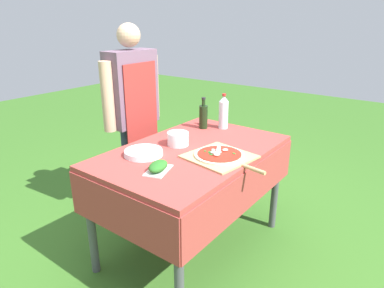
{
  "coord_description": "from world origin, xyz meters",
  "views": [
    {
      "loc": [
        -1.73,
        -1.29,
        1.63
      ],
      "look_at": [
        -0.01,
        0.0,
        0.83
      ],
      "focal_mm": 32.0,
      "sensor_mm": 36.0,
      "label": 1
    }
  ],
  "objects_px": {
    "oil_bottle": "(203,116)",
    "water_bottle": "(224,112)",
    "mixing_tub": "(178,139)",
    "pizza_on_peel": "(220,156)",
    "plate_stack": "(144,153)",
    "person_cook": "(133,107)",
    "herb_container": "(158,167)",
    "prep_table": "(192,163)"
  },
  "relations": [
    {
      "from": "pizza_on_peel",
      "to": "water_bottle",
      "type": "bearing_deg",
      "value": 39.13
    },
    {
      "from": "water_bottle",
      "to": "plate_stack",
      "type": "xyz_separation_m",
      "value": [
        -0.8,
        0.1,
        -0.12
      ]
    },
    {
      "from": "plate_stack",
      "to": "herb_container",
      "type": "bearing_deg",
      "value": -117.15
    },
    {
      "from": "prep_table",
      "to": "water_bottle",
      "type": "bearing_deg",
      "value": 9.4
    },
    {
      "from": "pizza_on_peel",
      "to": "oil_bottle",
      "type": "relative_size",
      "value": 2.22
    },
    {
      "from": "water_bottle",
      "to": "mixing_tub",
      "type": "bearing_deg",
      "value": 175.17
    },
    {
      "from": "person_cook",
      "to": "plate_stack",
      "type": "distance_m",
      "value": 0.7
    },
    {
      "from": "herb_container",
      "to": "plate_stack",
      "type": "distance_m",
      "value": 0.27
    },
    {
      "from": "person_cook",
      "to": "oil_bottle",
      "type": "relative_size",
      "value": 6.32
    },
    {
      "from": "water_bottle",
      "to": "mixing_tub",
      "type": "relative_size",
      "value": 1.88
    },
    {
      "from": "prep_table",
      "to": "pizza_on_peel",
      "type": "distance_m",
      "value": 0.26
    },
    {
      "from": "person_cook",
      "to": "water_bottle",
      "type": "relative_size",
      "value": 5.65
    },
    {
      "from": "oil_bottle",
      "to": "water_bottle",
      "type": "xyz_separation_m",
      "value": [
        0.1,
        -0.13,
        0.03
      ]
    },
    {
      "from": "person_cook",
      "to": "herb_container",
      "type": "distance_m",
      "value": 0.96
    },
    {
      "from": "oil_bottle",
      "to": "water_bottle",
      "type": "bearing_deg",
      "value": -52.6
    },
    {
      "from": "pizza_on_peel",
      "to": "mixing_tub",
      "type": "relative_size",
      "value": 3.74
    },
    {
      "from": "oil_bottle",
      "to": "plate_stack",
      "type": "xyz_separation_m",
      "value": [
        -0.7,
        -0.02,
        -0.08
      ]
    },
    {
      "from": "water_bottle",
      "to": "plate_stack",
      "type": "relative_size",
      "value": 1.12
    },
    {
      "from": "mixing_tub",
      "to": "plate_stack",
      "type": "relative_size",
      "value": 0.59
    },
    {
      "from": "person_cook",
      "to": "oil_bottle",
      "type": "height_order",
      "value": "person_cook"
    },
    {
      "from": "pizza_on_peel",
      "to": "prep_table",
      "type": "bearing_deg",
      "value": 95.39
    },
    {
      "from": "herb_container",
      "to": "person_cook",
      "type": "bearing_deg",
      "value": 54.31
    },
    {
      "from": "person_cook",
      "to": "plate_stack",
      "type": "relative_size",
      "value": 6.33
    },
    {
      "from": "person_cook",
      "to": "plate_stack",
      "type": "xyz_separation_m",
      "value": [
        -0.43,
        -0.53,
        -0.13
      ]
    },
    {
      "from": "pizza_on_peel",
      "to": "plate_stack",
      "type": "height_order",
      "value": "pizza_on_peel"
    },
    {
      "from": "prep_table",
      "to": "herb_container",
      "type": "distance_m",
      "value": 0.42
    },
    {
      "from": "water_bottle",
      "to": "plate_stack",
      "type": "distance_m",
      "value": 0.82
    },
    {
      "from": "mixing_tub",
      "to": "pizza_on_peel",
      "type": "bearing_deg",
      "value": -93.23
    },
    {
      "from": "prep_table",
      "to": "herb_container",
      "type": "xyz_separation_m",
      "value": [
        -0.4,
        -0.05,
        0.13
      ]
    },
    {
      "from": "water_bottle",
      "to": "herb_container",
      "type": "relative_size",
      "value": 1.29
    },
    {
      "from": "oil_bottle",
      "to": "pizza_on_peel",
      "type": "bearing_deg",
      "value": -135.01
    },
    {
      "from": "water_bottle",
      "to": "herb_container",
      "type": "height_order",
      "value": "water_bottle"
    },
    {
      "from": "plate_stack",
      "to": "mixing_tub",
      "type": "bearing_deg",
      "value": -12.07
    },
    {
      "from": "oil_bottle",
      "to": "water_bottle",
      "type": "distance_m",
      "value": 0.16
    },
    {
      "from": "water_bottle",
      "to": "prep_table",
      "type": "bearing_deg",
      "value": -170.6
    },
    {
      "from": "mixing_tub",
      "to": "oil_bottle",
      "type": "bearing_deg",
      "value": 11.06
    },
    {
      "from": "person_cook",
      "to": "pizza_on_peel",
      "type": "distance_m",
      "value": 0.98
    },
    {
      "from": "water_bottle",
      "to": "herb_container",
      "type": "distance_m",
      "value": 0.94
    },
    {
      "from": "pizza_on_peel",
      "to": "mixing_tub",
      "type": "xyz_separation_m",
      "value": [
        0.02,
        0.36,
        0.03
      ]
    },
    {
      "from": "prep_table",
      "to": "plate_stack",
      "type": "distance_m",
      "value": 0.35
    },
    {
      "from": "prep_table",
      "to": "plate_stack",
      "type": "height_order",
      "value": "plate_stack"
    },
    {
      "from": "person_cook",
      "to": "pizza_on_peel",
      "type": "bearing_deg",
      "value": 79.23
    }
  ]
}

